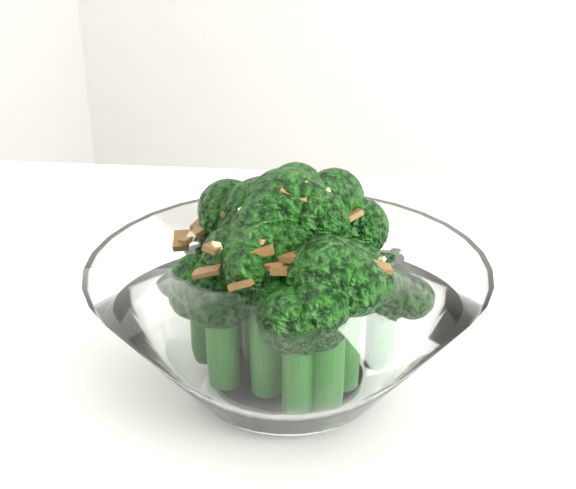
% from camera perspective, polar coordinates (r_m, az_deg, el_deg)
% --- Properties ---
extents(broccoli_dish, '(0.22, 0.22, 0.14)m').
position_cam_1_polar(broccoli_dish, '(0.45, 0.01, -4.46)').
color(broccoli_dish, white).
rests_on(broccoli_dish, table).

